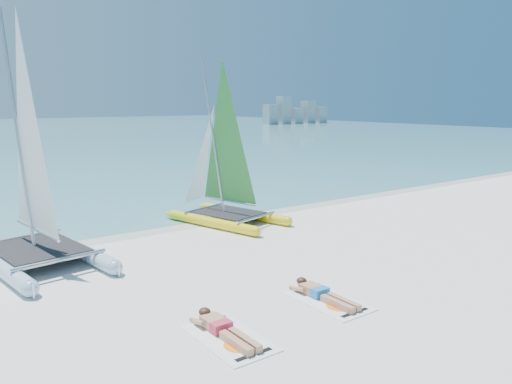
% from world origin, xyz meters
% --- Properties ---
extents(ground, '(140.00, 140.00, 0.00)m').
position_xyz_m(ground, '(0.00, 0.00, 0.00)').
color(ground, silver).
rests_on(ground, ground).
extents(wet_sand_strip, '(140.00, 1.40, 0.01)m').
position_xyz_m(wet_sand_strip, '(0.00, 5.50, 0.00)').
color(wet_sand_strip, silver).
rests_on(wet_sand_strip, ground).
extents(distant_skyline, '(14.00, 2.00, 5.00)m').
position_xyz_m(distant_skyline, '(53.71, 62.00, 1.94)').
color(distant_skyline, '#9BA4AB').
rests_on(distant_skyline, ground).
extents(catamaran_blue, '(2.93, 5.11, 6.62)m').
position_xyz_m(catamaran_blue, '(-4.35, 4.10, 1.98)').
color(catamaran_blue, '#A6BEDA').
rests_on(catamaran_blue, ground).
extents(catamaran_yellow, '(3.04, 4.60, 5.70)m').
position_xyz_m(catamaran_yellow, '(1.82, 5.19, 1.80)').
color(catamaran_yellow, yellow).
rests_on(catamaran_yellow, ground).
extents(towel_a, '(1.00, 1.85, 0.02)m').
position_xyz_m(towel_a, '(-2.66, -2.28, 0.01)').
color(towel_a, white).
rests_on(towel_a, ground).
extents(sunbather_a, '(0.37, 1.73, 0.26)m').
position_xyz_m(sunbather_a, '(-2.66, -2.09, 0.12)').
color(sunbather_a, tan).
rests_on(sunbather_a, towel_a).
extents(towel_b, '(1.00, 1.85, 0.02)m').
position_xyz_m(towel_b, '(-0.12, -2.12, 0.01)').
color(towel_b, white).
rests_on(towel_b, ground).
extents(sunbather_b, '(0.37, 1.73, 0.26)m').
position_xyz_m(sunbather_b, '(-0.12, -1.93, 0.12)').
color(sunbather_b, tan).
rests_on(sunbather_b, towel_b).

